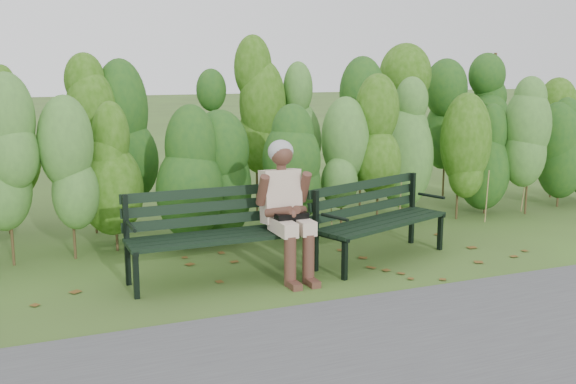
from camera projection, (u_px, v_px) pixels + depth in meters
name	position (u px, v px, depth m)	size (l,w,h in m)	color
ground	(301.00, 271.00, 6.82)	(80.00, 80.00, 0.00)	#3E5025
footpath	(423.00, 356.00, 4.82)	(60.00, 2.50, 0.01)	#474749
hedge_band	(241.00, 130.00, 8.27)	(11.04, 1.67, 2.42)	#47381E
leaf_litter	(293.00, 280.00, 6.51)	(5.31, 2.24, 0.01)	brown
bench_left	(216.00, 227.00, 6.50)	(1.75, 0.59, 0.87)	black
bench_right	(376.00, 214.00, 7.17)	(1.74, 1.09, 0.83)	black
seated_woman	(286.00, 201.00, 6.55)	(0.54, 0.79, 1.33)	beige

